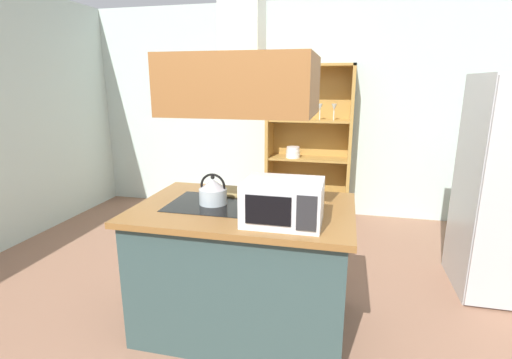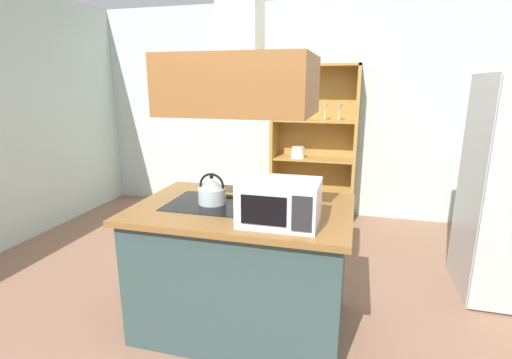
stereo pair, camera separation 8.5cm
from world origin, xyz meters
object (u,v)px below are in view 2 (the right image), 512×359
microwave (280,202)px  kettle (212,191)px  dish_cabinet (313,152)px  cutting_board (243,192)px

microwave → kettle: bearing=154.9°
kettle → dish_cabinet: bearing=80.6°
dish_cabinet → cutting_board: (-0.27, -2.18, 0.05)m
kettle → microwave: bearing=-25.1°
dish_cabinet → microwave: (0.12, -2.72, 0.17)m
kettle → cutting_board: 0.33m
dish_cabinet → cutting_board: dish_cabinet is taller
cutting_board → microwave: size_ratio=0.74×
dish_cabinet → kettle: bearing=-99.4°
microwave → cutting_board: bearing=126.1°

